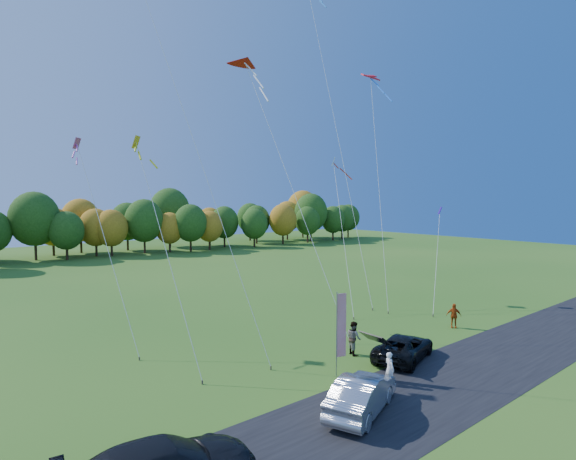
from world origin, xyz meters
TOP-DOWN VIEW (x-y plane):
  - ground at (0.00, 0.00)m, footprint 160.00×160.00m
  - asphalt_strip at (0.00, -4.00)m, footprint 90.00×6.00m
  - tree_line at (0.00, 55.00)m, footprint 116.00×12.00m
  - black_suv at (2.83, -0.74)m, footprint 5.36×3.64m
  - silver_sedan at (-3.74, -3.45)m, footprint 5.03×3.34m
  - person_tailgate_a at (-0.57, -2.43)m, footprint 0.52×0.66m
  - person_tailgate_b at (1.27, 1.56)m, footprint 0.99×1.12m
  - person_east at (10.61, 0.80)m, footprint 0.93×1.05m
  - feather_flag at (-1.59, -0.12)m, footprint 0.55×0.20m
  - kite_delta_blue at (-6.39, 8.29)m, footprint 6.59×12.33m
  - kite_parafoil_orange at (12.00, 13.75)m, footprint 5.95×13.14m
  - kite_delta_red at (1.93, 8.34)m, footprint 2.49×11.10m
  - kite_parafoil_rainbow at (12.52, 9.14)m, footprint 6.62×6.84m
  - kite_diamond_yellow at (-8.06, 5.96)m, footprint 1.64×5.83m
  - kite_diamond_white at (9.30, 10.24)m, footprint 5.74×8.00m
  - kite_diamond_pink at (-9.28, 11.86)m, footprint 1.80×7.48m
  - kite_diamond_blue_low at (14.77, 4.85)m, footprint 6.10×3.66m

SIDE VIEW (x-z plane):
  - ground at x=0.00m, z-range 0.00..0.00m
  - tree_line at x=0.00m, z-range -5.00..5.00m
  - asphalt_strip at x=0.00m, z-range 0.00..0.01m
  - black_suv at x=2.83m, z-range 0.00..1.36m
  - silver_sedan at x=-3.74m, z-range 0.00..1.57m
  - person_tailgate_a at x=-0.57m, z-range 0.00..1.60m
  - person_east at x=10.61m, z-range 0.00..1.70m
  - person_tailgate_b at x=1.27m, z-range 0.00..1.92m
  - feather_flag at x=-1.59m, z-range 0.48..4.79m
  - kite_diamond_blue_low at x=14.77m, z-range -0.24..8.32m
  - kite_diamond_yellow at x=-8.06m, z-range -0.13..12.57m
  - kite_diamond_white at x=9.30m, z-range -0.32..12.87m
  - kite_diamond_pink at x=-9.28m, z-range -0.19..13.00m
  - kite_parafoil_rainbow at x=12.52m, z-range -0.15..20.65m
  - kite_delta_red at x=1.93m, z-range 0.21..20.79m
  - kite_parafoil_orange at x=12.00m, z-range -0.19..31.06m
  - kite_delta_blue at x=-6.39m, z-range -0.55..31.42m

